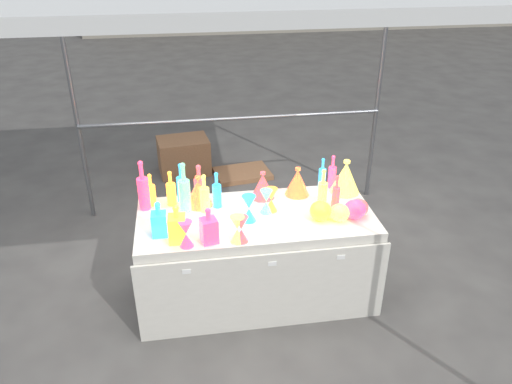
{
  "coord_description": "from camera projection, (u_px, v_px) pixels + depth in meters",
  "views": [
    {
      "loc": [
        -0.5,
        -3.22,
        2.7
      ],
      "look_at": [
        0.0,
        0.0,
        0.95
      ],
      "focal_mm": 35.0,
      "sensor_mm": 36.0,
      "label": 1
    }
  ],
  "objects": [
    {
      "name": "bottle_1",
      "position": [
        181.0,
        183.0,
        3.91
      ],
      "size": [
        0.1,
        0.1,
        0.33
      ],
      "primitive_type": null,
      "rotation": [
        0.0,
        0.0,
        -0.4
      ],
      "color": "#1B9528",
      "rests_on": "display_table"
    },
    {
      "name": "bottle_11",
      "position": [
        323.0,
        188.0,
        3.84
      ],
      "size": [
        0.08,
        0.08,
        0.33
      ],
      "primitive_type": null,
      "rotation": [
        0.0,
        0.0,
        0.05
      ],
      "color": "#11686E",
      "rests_on": "display_table"
    },
    {
      "name": "lampshade_0",
      "position": [
        199.0,
        191.0,
        3.88
      ],
      "size": [
        0.23,
        0.23,
        0.25
      ],
      "primitive_type": null,
      "rotation": [
        0.0,
        0.0,
        -0.1
      ],
      "color": "yellow",
      "rests_on": "display_table"
    },
    {
      "name": "bottle_0",
      "position": [
        151.0,
        189.0,
        3.88
      ],
      "size": [
        0.09,
        0.09,
        0.27
      ],
      "primitive_type": null,
      "rotation": [
        0.0,
        0.0,
        0.37
      ],
      "color": "red",
      "rests_on": "display_table"
    },
    {
      "name": "globe_0",
      "position": [
        320.0,
        212.0,
        3.71
      ],
      "size": [
        0.19,
        0.19,
        0.13
      ],
      "primitive_type": null,
      "rotation": [
        0.0,
        0.0,
        0.2
      ],
      "color": "red",
      "rests_on": "display_table"
    },
    {
      "name": "lampshade_1",
      "position": [
        297.0,
        181.0,
        4.04
      ],
      "size": [
        0.24,
        0.24,
        0.24
      ],
      "primitive_type": null,
      "rotation": [
        0.0,
        0.0,
        -0.25
      ],
      "color": "yellow",
      "rests_on": "display_table"
    },
    {
      "name": "hourglass_0",
      "position": [
        186.0,
        234.0,
        3.39
      ],
      "size": [
        0.13,
        0.13,
        0.19
      ],
      "primitive_type": null,
      "rotation": [
        0.0,
        0.0,
        -0.39
      ],
      "color": "#FF4F1A",
      "rests_on": "display_table"
    },
    {
      "name": "lampshade_3",
      "position": [
        346.0,
        176.0,
        4.06
      ],
      "size": [
        0.25,
        0.25,
        0.28
      ],
      "primitive_type": null,
      "rotation": [
        0.0,
        0.0,
        -0.04
      ],
      "color": "#11686E",
      "rests_on": "display_table"
    },
    {
      "name": "bottle_10",
      "position": [
        336.0,
        192.0,
        3.82
      ],
      "size": [
        0.07,
        0.07,
        0.29
      ],
      "primitive_type": null,
      "rotation": [
        0.0,
        0.0,
        0.05
      ],
      "color": "#1E1A98",
      "rests_on": "display_table"
    },
    {
      "name": "hourglass_3",
      "position": [
        266.0,
        201.0,
        3.79
      ],
      "size": [
        0.12,
        0.12,
        0.19
      ],
      "primitive_type": null,
      "rotation": [
        0.0,
        0.0,
        -0.31
      ],
      "color": "#A7216A",
      "rests_on": "display_table"
    },
    {
      "name": "decanter_0",
      "position": [
        177.0,
        224.0,
        3.42
      ],
      "size": [
        0.13,
        0.13,
        0.29
      ],
      "primitive_type": null,
      "rotation": [
        0.0,
        0.0,
        -0.05
      ],
      "color": "red",
      "rests_on": "display_table"
    },
    {
      "name": "globe_1",
      "position": [
        340.0,
        214.0,
        3.7
      ],
      "size": [
        0.19,
        0.19,
        0.12
      ],
      "primitive_type": null,
      "rotation": [
        0.0,
        0.0,
        0.42
      ],
      "color": "#11686E",
      "rests_on": "display_table"
    },
    {
      "name": "hourglass_5",
      "position": [
        249.0,
        209.0,
        3.68
      ],
      "size": [
        0.11,
        0.11,
        0.21
      ],
      "primitive_type": null,
      "rotation": [
        0.0,
        0.0,
        -0.09
      ],
      "color": "#1B9528",
      "rests_on": "display_table"
    },
    {
      "name": "bottle_6",
      "position": [
        171.0,
        188.0,
        3.88
      ],
      "size": [
        0.08,
        0.08,
        0.29
      ],
      "primitive_type": null,
      "rotation": [
        0.0,
        0.0,
        -0.08
      ],
      "color": "red",
      "rests_on": "display_table"
    },
    {
      "name": "ground",
      "position": [
        256.0,
        292.0,
        4.15
      ],
      "size": [
        80.0,
        80.0,
        0.0
      ],
      "primitive_type": "plane",
      "color": "#5D5A56",
      "rests_on": "ground"
    },
    {
      "name": "hourglass_2",
      "position": [
        237.0,
        229.0,
        3.44
      ],
      "size": [
        0.12,
        0.12,
        0.2
      ],
      "primitive_type": null,
      "rotation": [
        0.0,
        0.0,
        0.18
      ],
      "color": "#11686E",
      "rests_on": "display_table"
    },
    {
      "name": "lampshade_2",
      "position": [
        263.0,
        185.0,
        3.99
      ],
      "size": [
        0.19,
        0.19,
        0.23
      ],
      "primitive_type": null,
      "rotation": [
        0.0,
        0.0,
        0.01
      ],
      "color": "#1E1A98",
      "rests_on": "display_table"
    },
    {
      "name": "globe_3",
      "position": [
        358.0,
        209.0,
        3.76
      ],
      "size": [
        0.18,
        0.18,
        0.12
      ],
      "primitive_type": null,
      "rotation": [
        0.0,
        0.0,
        0.21
      ],
      "color": "#1E1A98",
      "rests_on": "display_table"
    },
    {
      "name": "bottle_4",
      "position": [
        204.0,
        193.0,
        3.78
      ],
      "size": [
        0.09,
        0.09,
        0.31
      ],
      "primitive_type": null,
      "rotation": [
        0.0,
        0.0,
        -0.27
      ],
      "color": "#11686E",
      "rests_on": "display_table"
    },
    {
      "name": "bottle_3",
      "position": [
        199.0,
        184.0,
        3.89
      ],
      "size": [
        0.1,
        0.1,
        0.33
      ],
      "primitive_type": null,
      "rotation": [
        0.0,
        0.0,
        -0.14
      ],
      "color": "#1E1A98",
      "rests_on": "display_table"
    },
    {
      "name": "hourglass_4",
      "position": [
        271.0,
        200.0,
        3.81
      ],
      "size": [
        0.1,
        0.1,
        0.19
      ],
      "primitive_type": null,
      "rotation": [
        0.0,
        0.0,
        -0.04
      ],
      "color": "red",
      "rests_on": "display_table"
    },
    {
      "name": "cardboard_box_flat",
      "position": [
        242.0,
        173.0,
        6.07
      ],
      "size": [
        0.72,
        0.56,
        0.06
      ],
      "primitive_type": "cube",
      "rotation": [
        0.0,
        0.0,
        0.16
      ],
      "color": "#8F6040",
      "rests_on": "ground"
    },
    {
      "name": "display_table",
      "position": [
        256.0,
        256.0,
        3.97
      ],
      "size": [
        1.84,
        0.83,
        0.75
      ],
      "color": "silver",
      "rests_on": "ground"
    },
    {
      "name": "decanter_1",
      "position": [
        209.0,
        225.0,
        3.42
      ],
      "size": [
        0.13,
        0.13,
        0.27
      ],
      "primitive_type": null,
      "rotation": [
        0.0,
        0.0,
        0.24
      ],
      "color": "#FF4F1A",
      "rests_on": "display_table"
    },
    {
      "name": "bottle_2",
      "position": [
        143.0,
        185.0,
        3.79
      ],
      "size": [
        0.11,
        0.11,
        0.41
      ],
      "primitive_type": null,
      "rotation": [
        0.0,
        0.0,
        0.33
      ],
      "color": "#FF4F1A",
      "rests_on": "display_table"
    },
    {
      "name": "bottle_7",
      "position": [
        217.0,
        190.0,
        3.84
      ],
      "size": [
        0.07,
        0.07,
        0.3
      ],
      "primitive_type": null,
      "rotation": [
        0.0,
        0.0,
        -0.05
      ],
      "color": "#1B9528",
      "rests_on": "display_table"
    },
    {
      "name": "bottle_5",
      "position": [
        184.0,
        187.0,
        3.76
      ],
      "size": [
        0.09,
        0.09,
        0.41
      ],
      "primitive_type": null,
      "rotation": [
        0.0,
        0.0,
        0.05
      ],
      "color": "#A7216A",
      "rests_on": "display_table"
    },
    {
      "name": "decanter_2",
      "position": [
        159.0,
        219.0,
        3.5
      ],
      "size": [
        0.11,
        0.11,
        0.27
      ],
      "primitive_type": null,
      "rotation": [
        0.0,
        0.0,
        -0.01
      ],
      "color": "#1B9528",
      "rests_on": "display_table"
    },
    {
      "name": "bottle_8",
      "position": [
        322.0,
        173.0,
        4.13
      ],
      "size": [
        0.07,
        0.07,
        0.27
      ],
      "primitive_type": null,
      "rotation": [
        0.0,
        0.0,
        0.18
      ],
      "color": "#1B9528",
      "rests_on": "display_table"
    },
    {
      "name": "globe_2",
      "position": [
        355.0,
        210.0,
        3.74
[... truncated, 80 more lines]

